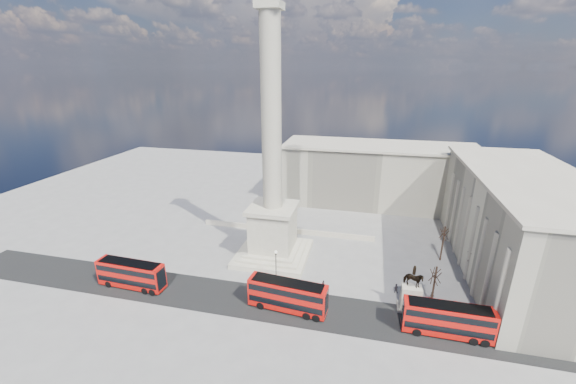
# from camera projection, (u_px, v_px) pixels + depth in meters

# --- Properties ---
(ground) EXTENTS (180.00, 180.00, 0.00)m
(ground) POSITION_uv_depth(u_px,v_px,m) (266.00, 268.00, 66.94)
(ground) COLOR gray
(ground) RESTS_ON ground
(asphalt_road) EXTENTS (120.00, 9.00, 0.01)m
(asphalt_road) POSITION_uv_depth(u_px,v_px,m) (278.00, 305.00, 56.68)
(asphalt_road) COLOR black
(asphalt_road) RESTS_ON ground
(nelsons_column) EXTENTS (14.00, 14.00, 49.85)m
(nelsons_column) POSITION_uv_depth(u_px,v_px,m) (273.00, 196.00, 67.21)
(nelsons_column) COLOR beige
(nelsons_column) RESTS_ON ground
(balustrade_wall) EXTENTS (40.00, 0.60, 1.10)m
(balustrade_wall) POSITION_uv_depth(u_px,v_px,m) (286.00, 230.00, 81.43)
(balustrade_wall) COLOR #BDB49D
(balustrade_wall) RESTS_ON ground
(building_east) EXTENTS (19.00, 46.00, 18.60)m
(building_east) POSITION_uv_depth(u_px,v_px,m) (522.00, 225.00, 63.26)
(building_east) COLOR beige
(building_east) RESTS_ON ground
(building_northeast) EXTENTS (51.00, 17.00, 16.60)m
(building_northeast) POSITION_uv_depth(u_px,v_px,m) (377.00, 174.00, 96.53)
(building_northeast) COLOR beige
(building_northeast) RESTS_ON ground
(red_bus_a) EXTENTS (12.07, 3.25, 4.85)m
(red_bus_a) POSITION_uv_depth(u_px,v_px,m) (132.00, 274.00, 60.49)
(red_bus_a) COLOR red
(red_bus_a) RESTS_ON ground
(red_bus_b) EXTENTS (12.60, 4.05, 5.02)m
(red_bus_b) POSITION_uv_depth(u_px,v_px,m) (288.00, 295.00, 54.72)
(red_bus_b) COLOR red
(red_bus_b) RESTS_ON ground
(red_bus_c) EXTENTS (12.11, 2.98, 4.90)m
(red_bus_c) POSITION_uv_depth(u_px,v_px,m) (448.00, 320.00, 49.55)
(red_bus_c) COLOR red
(red_bus_c) RESTS_ON ground
(victorian_lamp) EXTENTS (0.53, 0.53, 6.18)m
(victorian_lamp) POSITION_uv_depth(u_px,v_px,m) (276.00, 264.00, 61.61)
(victorian_lamp) COLOR black
(victorian_lamp) RESTS_ON ground
(equestrian_statue) EXTENTS (3.75, 2.81, 7.87)m
(equestrian_statue) POSITION_uv_depth(u_px,v_px,m) (411.00, 294.00, 54.79)
(equestrian_statue) COLOR #BDB49D
(equestrian_statue) RESTS_ON ground
(bare_tree_near) EXTENTS (1.84, 1.84, 8.07)m
(bare_tree_near) POSITION_uv_depth(u_px,v_px,m) (436.00, 274.00, 53.55)
(bare_tree_near) COLOR #332319
(bare_tree_near) RESTS_ON ground
(bare_tree_mid) EXTENTS (1.65, 1.65, 6.27)m
(bare_tree_mid) POSITION_uv_depth(u_px,v_px,m) (472.00, 255.00, 61.93)
(bare_tree_mid) COLOR #332319
(bare_tree_mid) RESTS_ON ground
(bare_tree_far) EXTENTS (1.88, 1.88, 7.66)m
(bare_tree_far) POSITION_uv_depth(u_px,v_px,m) (444.00, 233.00, 67.79)
(bare_tree_far) COLOR #332319
(bare_tree_far) RESTS_ON ground
(pedestrian_walking) EXTENTS (0.71, 0.47, 1.92)m
(pedestrian_walking) POSITION_uv_depth(u_px,v_px,m) (432.00, 298.00, 56.89)
(pedestrian_walking) COLOR black
(pedestrian_walking) RESTS_ON ground
(pedestrian_standing) EXTENTS (0.87, 0.70, 1.68)m
(pedestrian_standing) POSITION_uv_depth(u_px,v_px,m) (396.00, 288.00, 59.55)
(pedestrian_standing) COLOR black
(pedestrian_standing) RESTS_ON ground
(pedestrian_crossing) EXTENTS (0.88, 1.13, 1.79)m
(pedestrian_crossing) POSITION_uv_depth(u_px,v_px,m) (323.00, 285.00, 60.29)
(pedestrian_crossing) COLOR black
(pedestrian_crossing) RESTS_ON ground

